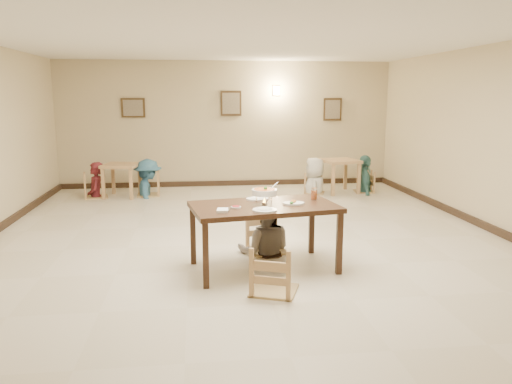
{
  "coord_description": "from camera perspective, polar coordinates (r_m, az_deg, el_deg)",
  "views": [
    {
      "loc": [
        -0.76,
        -7.14,
        2.17
      ],
      "look_at": [
        0.05,
        -0.46,
        0.87
      ],
      "focal_mm": 35.0,
      "sensor_mm": 36.0,
      "label": 1
    }
  ],
  "objects": [
    {
      "name": "rice_plate_far",
      "position": [
        6.52,
        0.15,
        -0.76
      ],
      "size": [
        0.29,
        0.29,
        0.07
      ],
      "color": "white",
      "rests_on": "main_table"
    },
    {
      "name": "ceiling",
      "position": [
        7.23,
        -0.87,
        17.5
      ],
      "size": [
        10.0,
        10.0,
        0.0
      ],
      "primitive_type": "plane",
      "color": "white",
      "rests_on": "wall_back"
    },
    {
      "name": "floor",
      "position": [
        7.5,
        -0.8,
        -5.91
      ],
      "size": [
        10.0,
        10.0,
        0.0
      ],
      "primitive_type": "plane",
      "color": "beige",
      "rests_on": "ground"
    },
    {
      "name": "curry_warmer",
      "position": [
        6.17,
        0.98,
        -0.02
      ],
      "size": [
        0.35,
        0.31,
        0.28
      ],
      "color": "silver",
      "rests_on": "main_table"
    },
    {
      "name": "bg_chair_rr",
      "position": [
        11.68,
        12.3,
        2.2
      ],
      "size": [
        0.43,
        0.43,
        0.91
      ],
      "rotation": [
        0.0,
        0.0,
        -1.72
      ],
      "color": "tan",
      "rests_on": "floor"
    },
    {
      "name": "picture_c",
      "position": [
        12.56,
        8.74,
        9.32
      ],
      "size": [
        0.45,
        0.04,
        0.55
      ],
      "color": "#392817",
      "rests_on": "wall_back"
    },
    {
      "name": "rice_plate_near",
      "position": [
        5.88,
        1.0,
        -2.05
      ],
      "size": [
        0.29,
        0.29,
        0.07
      ],
      "color": "white",
      "rests_on": "main_table"
    },
    {
      "name": "main_table",
      "position": [
        6.24,
        0.93,
        -2.2
      ],
      "size": [
        1.93,
        1.28,
        0.84
      ],
      "rotation": [
        0.0,
        0.0,
        0.17
      ],
      "color": "#392113",
      "rests_on": "floor"
    },
    {
      "name": "bg_diner_a",
      "position": [
        11.27,
        -18.01,
        3.26
      ],
      "size": [
        0.45,
        0.61,
        1.55
      ],
      "primitive_type": "imported",
      "rotation": [
        0.0,
        0.0,
        4.86
      ],
      "color": "maroon",
      "rests_on": "floor"
    },
    {
      "name": "chili_dish",
      "position": [
        6.04,
        -2.32,
        -1.74
      ],
      "size": [
        0.12,
        0.12,
        0.03
      ],
      "color": "white",
      "rests_on": "main_table"
    },
    {
      "name": "bg_diner_c",
      "position": [
        11.28,
        6.77,
        3.92
      ],
      "size": [
        0.65,
        0.88,
        1.63
      ],
      "primitive_type": "imported",
      "rotation": [
        0.0,
        0.0,
        4.53
      ],
      "color": "silver",
      "rests_on": "floor"
    },
    {
      "name": "bg_table_right",
      "position": [
        11.49,
        9.56,
        2.99
      ],
      "size": [
        0.89,
        0.89,
        0.76
      ],
      "rotation": [
        0.0,
        0.0,
        0.19
      ],
      "color": "tan",
      "rests_on": "floor"
    },
    {
      "name": "fried_plate",
      "position": [
        6.26,
        4.31,
        -1.23
      ],
      "size": [
        0.27,
        0.27,
        0.06
      ],
      "color": "white",
      "rests_on": "main_table"
    },
    {
      "name": "wall_front",
      "position": [
        2.37,
        12.11,
        -5.75
      ],
      "size": [
        10.0,
        0.0,
        10.0
      ],
      "primitive_type": "plane",
      "rotation": [
        -1.57,
        0.0,
        0.0
      ],
      "color": "#CBB892",
      "rests_on": "floor"
    },
    {
      "name": "wall_back",
      "position": [
        12.18,
        -3.34,
        7.73
      ],
      "size": [
        10.0,
        0.0,
        10.0
      ],
      "primitive_type": "plane",
      "rotation": [
        1.57,
        0.0,
        0.0
      ],
      "color": "#CBB892",
      "rests_on": "floor"
    },
    {
      "name": "bg_diner_b",
      "position": [
        11.19,
        -12.33,
        3.69
      ],
      "size": [
        0.75,
        1.13,
        1.63
      ],
      "primitive_type": "imported",
      "rotation": [
        0.0,
        0.0,
        1.71
      ],
      "color": "teal",
      "rests_on": "floor"
    },
    {
      "name": "bg_chair_lr",
      "position": [
        11.23,
        -12.27,
        2.19
      ],
      "size": [
        0.49,
        0.49,
        1.04
      ],
      "rotation": [
        0.0,
        0.0,
        -1.52
      ],
      "color": "tan",
      "rests_on": "floor"
    },
    {
      "name": "napkin_cutlery",
      "position": [
        5.86,
        -3.81,
        -2.1
      ],
      "size": [
        0.18,
        0.27,
        0.03
      ],
      "color": "white",
      "rests_on": "main_table"
    },
    {
      "name": "bg_table_left",
      "position": [
        11.23,
        -15.14,
        2.43
      ],
      "size": [
        0.85,
        0.85,
        0.73
      ],
      "rotation": [
        0.0,
        0.0,
        -0.19
      ],
      "color": "tan",
      "rests_on": "floor"
    },
    {
      "name": "bg_diner_d",
      "position": [
        11.63,
        12.38,
        4.13
      ],
      "size": [
        0.55,
        1.04,
        1.7
      ],
      "primitive_type": "imported",
      "rotation": [
        0.0,
        0.0,
        1.43
      ],
      "color": "#447E7B",
      "rests_on": "floor"
    },
    {
      "name": "picture_a",
      "position": [
        12.19,
        -13.87,
        9.32
      ],
      "size": [
        0.55,
        0.04,
        0.45
      ],
      "color": "#392817",
      "rests_on": "wall_back"
    },
    {
      "name": "chair_near",
      "position": [
        5.56,
        2.1,
        -6.32
      ],
      "size": [
        0.49,
        0.49,
        1.05
      ],
      "rotation": [
        0.0,
        0.0,
        2.78
      ],
      "color": "tan",
      "rests_on": "floor"
    },
    {
      "name": "baseboard_back",
      "position": [
        12.32,
        -3.26,
        1.02
      ],
      "size": [
        8.0,
        0.06,
        0.12
      ],
      "primitive_type": "cube",
      "color": "#2F2016",
      "rests_on": "floor"
    },
    {
      "name": "chair_far",
      "position": [
        7.0,
        1.25,
        -2.62
      ],
      "size": [
        0.5,
        0.5,
        1.07
      ],
      "rotation": [
        0.0,
        0.0,
        0.25
      ],
      "color": "tan",
      "rests_on": "floor"
    },
    {
      "name": "main_diner",
      "position": [
        6.87,
        1.04,
        -0.51
      ],
      "size": [
        0.86,
        0.71,
        1.62
      ],
      "primitive_type": "imported",
      "rotation": [
        0.0,
        0.0,
        3.0
      ],
      "color": "gray",
      "rests_on": "floor"
    },
    {
      "name": "baseboard_right",
      "position": [
        8.82,
        25.85,
        -4.05
      ],
      "size": [
        0.06,
        10.0,
        0.12
      ],
      "primitive_type": "cube",
      "color": "#2F2016",
      "rests_on": "floor"
    },
    {
      "name": "wall_right",
      "position": [
        8.61,
        26.82,
        5.28
      ],
      "size": [
        0.0,
        10.0,
        10.0
      ],
      "primitive_type": "plane",
      "rotation": [
        1.57,
        0.0,
        -1.57
      ],
      "color": "#CBB892",
      "rests_on": "floor"
    },
    {
      "name": "drink_glass",
      "position": [
        6.56,
        6.65,
        -0.25
      ],
      "size": [
        0.08,
        0.08,
        0.16
      ],
      "color": "white",
      "rests_on": "main_table"
    },
    {
      "name": "picture_b",
      "position": [
        12.13,
        -2.88,
        10.09
      ],
      "size": [
        0.5,
        0.04,
        0.6
      ],
      "color": "#392817",
      "rests_on": "wall_back"
    },
    {
      "name": "wall_sconce",
      "position": [
        12.26,
        2.35,
        11.5
      ],
      "size": [
        0.16,
        0.05,
        0.22
      ],
      "primitive_type": "cube",
      "color": "#FFD88C",
      "rests_on": "wall_back"
    },
    {
      "name": "bg_chair_rl",
      "position": [
        11.33,
        6.73,
        2.09
      ],
      "size": [
        0.42,
        0.42,
        0.9
      ],
      "rotation": [
        0.0,
        0.0,
        1.21
      ],
      "color": "tan",
      "rests_on": "floor"
    },
    {
      "name": "bg_chair_ll",
      "position": [
        11.31,
        -17.93,
        1.92
      ],
      "size": [
        0.48,
        0.48,
        1.02
      ],
      "rotation": [
        0.0,
        0.0,
        1.79
      ],
      "color": "tan",
      "rests_on": "floor"
    }
  ]
}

